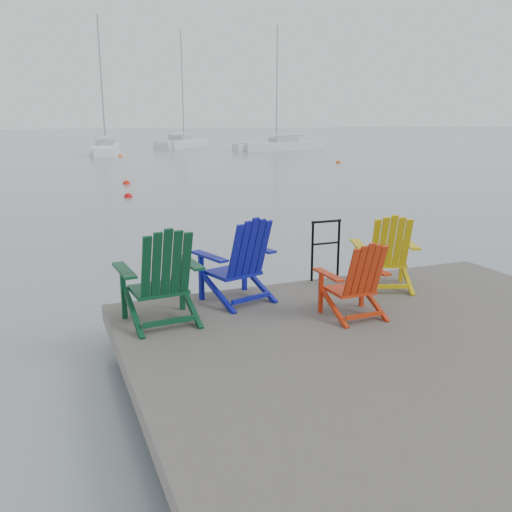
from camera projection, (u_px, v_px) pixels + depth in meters
name	position (u px, v px, depth m)	size (l,w,h in m)	color
ground	(411.00, 384.00, 5.96)	(400.00, 400.00, 0.00)	gray
dock	(414.00, 355.00, 5.88)	(6.00, 5.00, 1.40)	#302E2B
handrail	(326.00, 244.00, 8.00)	(0.48, 0.04, 0.90)	black
chair_green	(161.00, 276.00, 6.21)	(0.97, 0.91, 1.16)	#0A3820
chair_blue	(239.00, 260.00, 6.99)	(1.05, 1.00, 1.13)	#0D1288
chair_red	(356.00, 279.00, 6.44)	(0.76, 0.70, 0.95)	#B2290D
chair_yellow	(386.00, 252.00, 7.54)	(1.03, 0.98, 1.07)	#C3AA0A
sailboat_near	(106.00, 150.00, 46.30)	(3.42, 8.56, 11.51)	white
sailboat_mid	(182.00, 144.00, 58.26)	(7.35, 8.35, 12.18)	silver
sailboat_far	(280.00, 146.00, 52.46)	(8.60, 3.44, 11.56)	silver
buoy_a	(128.00, 197.00, 20.42)	(0.32, 0.32, 0.32)	#BB0B0C
buoy_b	(127.00, 184.00, 24.65)	(0.34, 0.34, 0.34)	red
buoy_c	(338.00, 163.00, 36.85)	(0.34, 0.34, 0.34)	#C7430B
buoy_d	(120.00, 157.00, 42.90)	(0.35, 0.35, 0.35)	#EA540D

